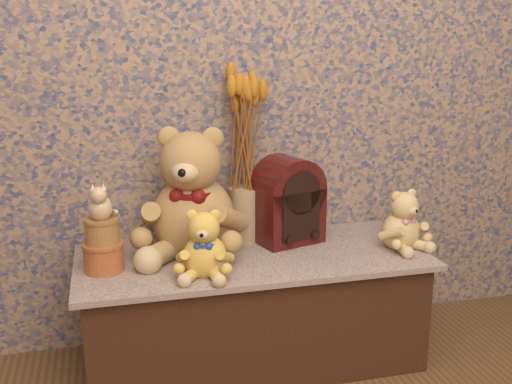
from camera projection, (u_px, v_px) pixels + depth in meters
display_shelf at (253, 308)px, 2.17m from camera, size 1.22×0.53×0.41m
teddy_large at (193, 186)px, 2.08m from camera, size 0.52×0.56×0.48m
teddy_medium at (204, 240)px, 1.91m from camera, size 0.24×0.26×0.24m
teddy_small at (402, 217)px, 2.16m from camera, size 0.24×0.26×0.23m
cathedral_radio at (288, 199)px, 2.22m from camera, size 0.27×0.23×0.32m
ceramic_vase at (245, 214)px, 2.25m from camera, size 0.15×0.15×0.20m
dried_stalks at (244, 132)px, 2.17m from camera, size 0.25×0.25×0.41m
biscuit_tin_lower at (104, 257)px, 1.96m from camera, size 0.16×0.16×0.09m
biscuit_tin_upper at (102, 231)px, 1.94m from camera, size 0.13×0.13×0.08m
cat_figurine at (100, 200)px, 1.91m from camera, size 0.10×0.11×0.13m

